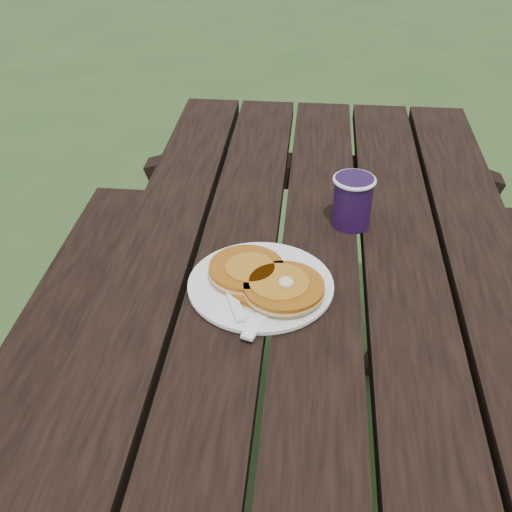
# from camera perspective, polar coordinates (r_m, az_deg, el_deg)

# --- Properties ---
(picnic_table) EXTENTS (1.36, 1.80, 0.75)m
(picnic_table) POSITION_cam_1_polar(r_m,az_deg,el_deg) (1.31, 4.53, -18.22)
(picnic_table) COLOR black
(picnic_table) RESTS_ON ground
(plate) EXTENTS (0.31, 0.31, 0.01)m
(plate) POSITION_cam_1_polar(r_m,az_deg,el_deg) (1.08, 0.42, -2.66)
(plate) COLOR white
(plate) RESTS_ON picnic_table
(pancake_stack) EXTENTS (0.20, 0.17, 0.04)m
(pancake_stack) POSITION_cam_1_polar(r_m,az_deg,el_deg) (1.06, 0.89, -2.14)
(pancake_stack) COLOR #A85B13
(pancake_stack) RESTS_ON plate
(knife) EXTENTS (0.08, 0.18, 0.00)m
(knife) POSITION_cam_1_polar(r_m,az_deg,el_deg) (1.03, 1.25, -4.30)
(knife) COLOR white
(knife) RESTS_ON plate
(fork) EXTENTS (0.09, 0.16, 0.01)m
(fork) POSITION_cam_1_polar(r_m,az_deg,el_deg) (1.04, -2.04, -3.79)
(fork) COLOR white
(fork) RESTS_ON plate
(coffee_cup) EXTENTS (0.08, 0.08, 0.10)m
(coffee_cup) POSITION_cam_1_polar(r_m,az_deg,el_deg) (1.24, 8.60, 5.08)
(coffee_cup) COLOR #1F0C32
(coffee_cup) RESTS_ON picnic_table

